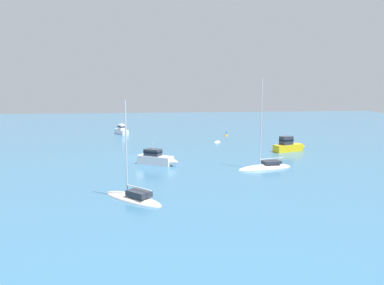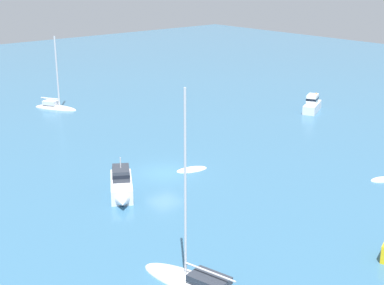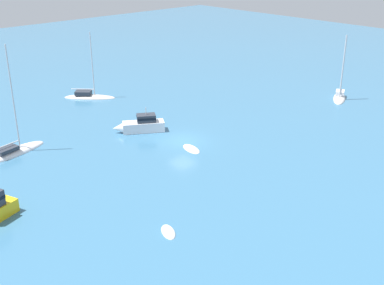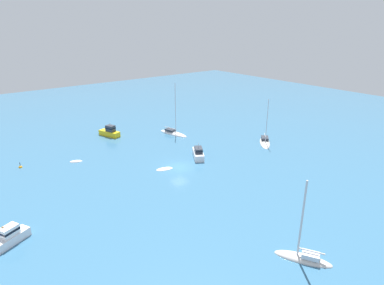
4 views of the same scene
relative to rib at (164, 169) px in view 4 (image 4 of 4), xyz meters
name	(u,v)px [view 4 (image 4 of 4)]	position (x,y,z in m)	size (l,w,h in m)	color
ground_plane	(179,167)	(2.17, -0.85, 0.00)	(160.14, 160.14, 0.00)	teal
rib	(164,169)	(0.00, 0.00, 0.00)	(2.88, 1.90, 0.35)	silver
sailboat	(265,142)	(21.48, -1.87, 0.13)	(6.09, 5.95, 8.94)	silver
powerboat	(198,153)	(7.20, 0.61, 0.76)	(4.03, 5.32, 2.69)	white
motor_cruiser	(109,132)	(0.16, 20.17, 0.83)	(3.07, 5.66, 2.83)	yellow
sailboat_1	(173,133)	(10.95, 13.18, 0.11)	(3.29, 7.10, 10.95)	white
sloop	(303,257)	(-1.05, -25.38, 0.23)	(3.91, 5.45, 8.72)	silver
powerboat_1	(7,239)	(-22.72, -5.47, 0.76)	(4.97, 3.23, 2.13)	white
tender	(76,162)	(-9.72, 11.34, 0.00)	(2.18, 1.69, 0.48)	white
channel_buoy	(21,167)	(-17.34, 14.48, 0.01)	(0.56, 0.56, 1.12)	orange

